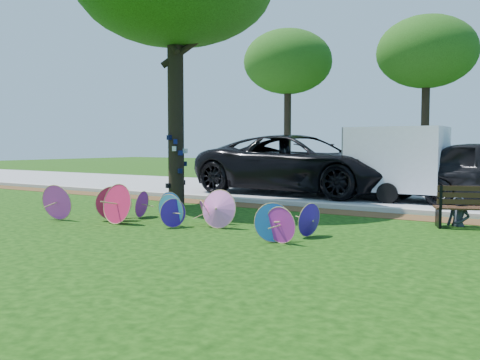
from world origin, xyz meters
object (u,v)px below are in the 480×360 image
Objects in this scene: parasol_pile at (165,208)px; black_van at (301,165)px; cargo_trailer at (397,159)px; park_bench at (476,207)px; person_left at (459,196)px.

parasol_pile is 0.87× the size of black_van.
cargo_trailer is (3.43, -0.46, 0.24)m from black_van.
park_bench is 1.31× the size of person_left.
cargo_trailer reaches higher than black_van.
person_left is at bearing 150.02° from park_bench.
cargo_trailer is at bearing -96.30° from black_van.
cargo_trailer is 5.23m from park_bench.
person_left is (2.60, -4.20, -0.62)m from cargo_trailer.
park_bench is at bearing -125.08° from black_van.
black_van is 7.95m from park_bench.
park_bench is (2.95, -4.25, -0.82)m from cargo_trailer.
cargo_trailer is at bearing 127.53° from person_left.
cargo_trailer reaches higher than park_bench.
cargo_trailer reaches higher than person_left.
parasol_pile is 7.93m from cargo_trailer.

